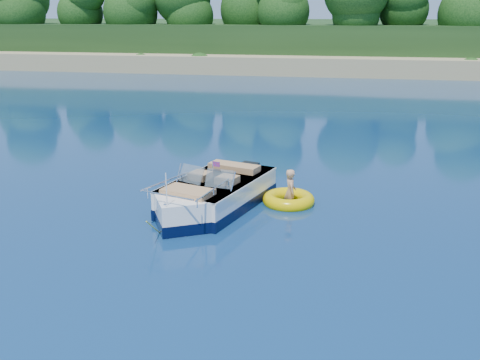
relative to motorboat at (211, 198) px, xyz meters
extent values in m
plane|color=#0A274C|center=(-1.61, -2.59, -0.34)|extent=(160.00, 160.00, 0.00)
cube|color=tan|center=(-1.61, 35.41, 0.16)|extent=(170.00, 8.00, 2.00)
cube|color=black|center=(-1.61, 62.41, 0.66)|extent=(170.00, 56.00, 6.00)
cylinder|color=#301E10|center=(-19.61, 37.91, 2.76)|extent=(0.44, 0.44, 3.20)
sphere|color=black|center=(-19.61, 37.91, 5.80)|extent=(5.28, 5.28, 5.28)
cylinder|color=#301E10|center=(-1.61, 39.41, 2.96)|extent=(0.44, 0.44, 3.60)
cube|color=white|center=(0.10, 0.34, -0.06)|extent=(2.76, 3.86, 0.97)
cube|color=white|center=(-0.37, -1.24, -0.06)|extent=(1.77, 1.77, 0.97)
cube|color=black|center=(0.10, 0.34, -0.19)|extent=(2.79, 3.90, 0.28)
cube|color=black|center=(-0.37, -1.24, -0.19)|extent=(1.80, 1.80, 0.28)
cube|color=tan|center=(0.18, 0.60, 0.21)|extent=(2.11, 2.76, 0.09)
cube|color=white|center=(0.10, 0.34, 0.40)|extent=(2.79, 3.87, 0.06)
cube|color=black|center=(0.64, 2.17, -0.02)|extent=(0.58, 0.45, 0.83)
cube|color=#8C9EA5|center=(-0.48, -0.16, 0.66)|extent=(0.75, 0.52, 0.45)
cube|color=#8C9EA5|center=(0.31, -0.40, 0.66)|extent=(0.75, 0.35, 0.45)
cube|color=tan|center=(-0.36, 0.24, 0.42)|extent=(0.63, 0.63, 0.37)
cube|color=tan|center=(0.43, 0.00, 0.42)|extent=(0.63, 0.63, 0.37)
cube|color=tan|center=(0.36, 1.22, 0.42)|extent=(1.52, 0.89, 0.35)
cube|color=tan|center=(-0.32, -1.07, 0.41)|extent=(1.36, 1.01, 0.31)
cylinder|color=white|center=(-0.57, -1.91, 0.82)|extent=(0.03, 0.03, 0.78)
cube|color=red|center=(0.23, -0.37, 1.03)|extent=(0.20, 0.07, 0.13)
cube|color=silver|center=(-0.58, -1.96, 0.45)|extent=(0.10, 0.08, 0.05)
cylinder|color=yellow|center=(-0.81, -2.23, -0.02)|extent=(0.08, 0.99, 0.70)
torus|color=#E4C002|center=(1.96, 0.89, -0.24)|extent=(1.54, 1.54, 0.38)
torus|color=#B90923|center=(1.96, 0.89, -0.23)|extent=(1.27, 1.27, 0.12)
imported|color=tan|center=(2.00, 0.82, -0.34)|extent=(0.54, 0.78, 1.41)
camera|label=1|loc=(3.30, -12.93, 4.65)|focal=40.00mm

